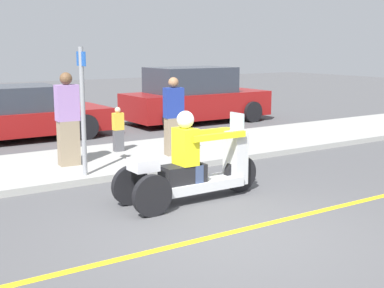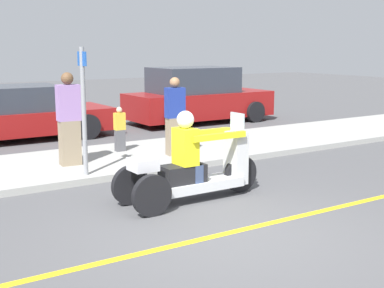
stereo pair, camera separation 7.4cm
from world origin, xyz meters
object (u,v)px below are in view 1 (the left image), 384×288
object	(u,v)px
spectator_with_child	(174,118)
street_sign	(83,106)
spectator_far_back	(68,121)
parked_car_lot_far	(195,97)
parked_car_lot_left	(9,115)
motorcycle_trike	(192,169)
spectator_near_curb	(118,130)

from	to	relation	value
spectator_with_child	street_sign	world-z (taller)	street_sign
spectator_with_child	spectator_far_back	bearing A→B (deg)	172.43
spectator_with_child	parked_car_lot_far	bearing A→B (deg)	51.73
spectator_with_child	parked_car_lot_left	xyz separation A→B (m)	(-2.15, 4.30, -0.24)
motorcycle_trike	spectator_far_back	bearing A→B (deg)	106.35
spectator_with_child	spectator_near_curb	size ratio (longest dim) A/B	1.68
parked_car_lot_left	parked_car_lot_far	size ratio (longest dim) A/B	1.06
spectator_far_back	street_sign	world-z (taller)	street_sign
motorcycle_trike	spectator_far_back	size ratio (longest dim) A/B	1.38
spectator_near_curb	parked_car_lot_left	bearing A→B (deg)	112.44
motorcycle_trike	parked_car_lot_left	xyz separation A→B (m)	(-0.86, 6.92, 0.15)
motorcycle_trike	parked_car_lot_left	bearing A→B (deg)	97.10
spectator_near_curb	motorcycle_trike	bearing A→B (deg)	-98.07
spectator_with_child	spectator_near_curb	distance (m)	1.29
motorcycle_trike	spectator_with_child	xyz separation A→B (m)	(1.29, 2.62, 0.39)
spectator_near_curb	parked_car_lot_left	xyz separation A→B (m)	(-1.37, 3.32, 0.07)
parked_car_lot_left	parked_car_lot_far	distance (m)	5.61
spectator_near_curb	street_sign	size ratio (longest dim) A/B	0.43
spectator_far_back	street_sign	distance (m)	0.98
spectator_far_back	parked_car_lot_left	distance (m)	4.03
parked_car_lot_left	street_sign	size ratio (longest dim) A/B	2.16
spectator_near_curb	parked_car_lot_far	distance (m)	5.43
spectator_far_back	parked_car_lot_left	xyz separation A→B (m)	(-0.01, 4.02, -0.31)
spectator_near_curb	parked_car_lot_far	bearing A→B (deg)	38.77
spectator_far_back	spectator_near_curb	distance (m)	1.58
spectator_far_back	spectator_with_child	distance (m)	2.16
motorcycle_trike	parked_car_lot_left	size ratio (longest dim) A/B	0.51
spectator_with_child	spectator_near_curb	xyz separation A→B (m)	(-0.78, 0.98, -0.31)
spectator_near_curb	street_sign	distance (m)	2.27
street_sign	spectator_with_child	bearing A→B (deg)	15.90
spectator_with_child	street_sign	size ratio (longest dim) A/B	0.72
parked_car_lot_left	spectator_near_curb	bearing A→B (deg)	-67.56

